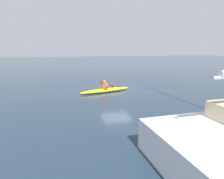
# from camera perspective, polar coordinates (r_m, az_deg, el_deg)

# --- Properties ---
(ground_plane) EXTENTS (160.00, 160.00, 0.00)m
(ground_plane) POSITION_cam_1_polar(r_m,az_deg,el_deg) (16.20, 1.32, -0.26)
(ground_plane) COLOR #1E2D3D
(kayak) EXTENTS (4.49, 1.79, 0.31)m
(kayak) POSITION_cam_1_polar(r_m,az_deg,el_deg) (15.51, -2.03, -0.24)
(kayak) COLOR #EAB214
(kayak) RESTS_ON ground
(kayaker) EXTENTS (0.71, 2.28, 0.70)m
(kayaker) POSITION_cam_1_polar(r_m,az_deg,el_deg) (15.39, -2.24, 1.34)
(kayaker) COLOR #E04C14
(kayaker) RESTS_ON kayak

